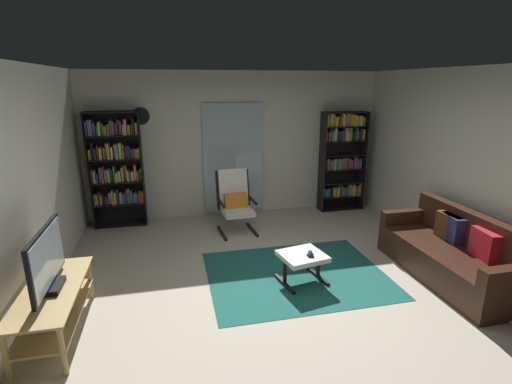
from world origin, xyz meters
name	(u,v)px	position (x,y,z in m)	size (l,w,h in m)	color
ground_plane	(279,288)	(0.00, 0.00, 0.00)	(7.02, 7.02, 0.00)	#BDB29E
wall_back	(236,144)	(0.00, 2.90, 1.30)	(5.60, 0.06, 2.60)	silver
wall_left	(12,200)	(-2.70, 0.00, 1.30)	(0.06, 6.00, 2.60)	silver
wall_right	(485,172)	(2.70, 0.00, 1.30)	(0.06, 6.00, 2.60)	silver
glass_door_panel	(233,159)	(-0.06, 2.83, 1.05)	(1.10, 0.01, 2.00)	silver
area_rug	(296,274)	(0.30, 0.26, 0.00)	(2.26, 1.79, 0.01)	#1D5C53
tv_stand	(53,305)	(-2.38, -0.36, 0.33)	(0.52, 1.33, 0.49)	tan
television	(47,261)	(-2.38, -0.34, 0.78)	(0.20, 0.95, 0.60)	black
bookshelf_near_tv	(116,165)	(-2.09, 2.68, 1.06)	(0.86, 0.30, 1.95)	black
bookshelf_near_sofa	(342,156)	(2.00, 2.64, 1.04)	(0.85, 0.30, 1.88)	black
leather_sofa	(454,254)	(2.21, -0.22, 0.31)	(0.80, 1.96, 0.83)	#381F15
lounge_armchair	(235,200)	(-0.19, 1.96, 0.53)	(0.61, 0.69, 1.02)	black
ottoman	(302,259)	(0.31, 0.08, 0.31)	(0.60, 0.57, 0.37)	white
tv_remote	(309,253)	(0.39, 0.06, 0.38)	(0.04, 0.14, 0.02)	black
cell_phone	(311,255)	(0.39, 0.01, 0.38)	(0.07, 0.14, 0.01)	black
wall_clock	(141,116)	(-1.63, 2.82, 1.85)	(0.29, 0.03, 0.29)	silver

